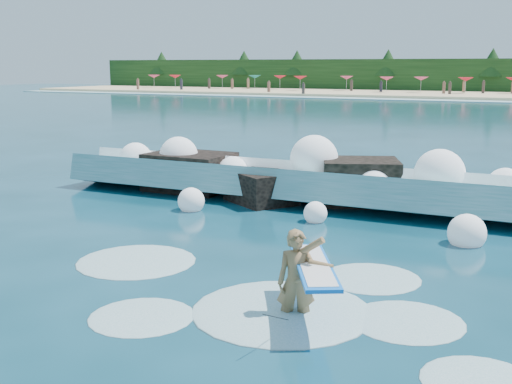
# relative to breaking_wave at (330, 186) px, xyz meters

# --- Properties ---
(ground) EXTENTS (200.00, 200.00, 0.00)m
(ground) POSITION_rel_breaking_wave_xyz_m (-1.60, -6.80, -0.52)
(ground) COLOR #07303B
(ground) RESTS_ON ground
(beach) EXTENTS (140.00, 20.00, 0.40)m
(beach) POSITION_rel_breaking_wave_xyz_m (-1.60, 71.20, -0.32)
(beach) COLOR tan
(beach) RESTS_ON ground
(wet_band) EXTENTS (140.00, 5.00, 0.08)m
(wet_band) POSITION_rel_breaking_wave_xyz_m (-1.60, 60.20, -0.48)
(wet_band) COLOR silver
(wet_band) RESTS_ON ground
(breaking_wave) EXTENTS (17.36, 2.73, 1.50)m
(breaking_wave) POSITION_rel_breaking_wave_xyz_m (0.00, 0.00, 0.00)
(breaking_wave) COLOR teal
(breaking_wave) RESTS_ON ground
(rock_cluster) EXTENTS (8.39, 3.62, 1.54)m
(rock_cluster) POSITION_rel_breaking_wave_xyz_m (-2.30, 0.06, -0.03)
(rock_cluster) COLOR black
(rock_cluster) RESTS_ON ground
(surfer_with_board) EXTENTS (1.62, 2.89, 1.75)m
(surfer_with_board) POSITION_rel_breaking_wave_xyz_m (2.52, -8.50, 0.12)
(surfer_with_board) COLOR olive
(surfer_with_board) RESTS_ON ground
(wave_spray) EXTENTS (15.17, 4.38, 2.16)m
(wave_spray) POSITION_rel_breaking_wave_xyz_m (0.45, -0.12, 0.45)
(wave_spray) COLOR white
(wave_spray) RESTS_ON ground
(surf_foam) EXTENTS (9.28, 5.39, 0.15)m
(surf_foam) POSITION_rel_breaking_wave_xyz_m (1.59, -8.02, -0.52)
(surf_foam) COLOR silver
(surf_foam) RESTS_ON ground
(beach_umbrellas) EXTENTS (111.88, 6.58, 0.50)m
(beach_umbrellas) POSITION_rel_breaking_wave_xyz_m (-1.57, 73.15, 1.73)
(beach_umbrellas) COLOR #C73A65
(beach_umbrellas) RESTS_ON ground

